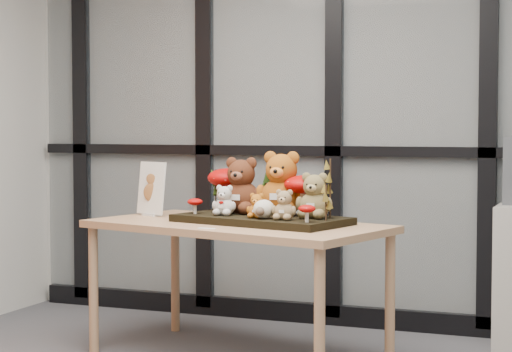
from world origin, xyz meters
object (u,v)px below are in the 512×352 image
at_px(display_table, 237,236).
at_px(bear_small_yellow, 257,204).
at_px(bear_pooh_yellow, 282,180).
at_px(mushroom_back_left, 229,187).
at_px(bear_tan_back, 315,193).
at_px(mushroom_back_right, 304,193).
at_px(plush_cream_hedgehog, 264,208).
at_px(mushroom_front_left, 195,205).
at_px(bear_white_bow, 225,199).
at_px(sign_holder, 151,191).
at_px(diorama_tray, 261,220).
at_px(bear_beige_small, 284,203).
at_px(mushroom_front_right, 307,213).
at_px(bear_brown_medium, 241,182).

distance_m(display_table, bear_small_yellow, 0.24).
relative_size(bear_pooh_yellow, mushroom_back_left, 1.42).
relative_size(bear_tan_back, mushroom_back_right, 1.09).
height_order(bear_tan_back, plush_cream_hedgehog, bear_tan_back).
xyz_separation_m(display_table, bear_small_yellow, (0.14, -0.08, 0.17)).
bearing_deg(mushroom_front_left, bear_small_yellow, -13.44).
bearing_deg(mushroom_front_left, display_table, -1.66).
relative_size(bear_white_bow, sign_holder, 0.57).
height_order(mushroom_back_left, mushroom_front_left, mushroom_back_left).
relative_size(diorama_tray, plush_cream_hedgehog, 8.31).
bearing_deg(plush_cream_hedgehog, bear_beige_small, 6.21).
relative_size(mushroom_back_right, mushroom_front_left, 2.58).
relative_size(bear_small_yellow, mushroom_front_right, 1.48).
bearing_deg(mushroom_back_right, sign_holder, 175.60).
height_order(bear_small_yellow, bear_white_bow, bear_white_bow).
relative_size(diorama_tray, bear_white_bow, 5.10).
relative_size(plush_cream_hedgehog, mushroom_front_left, 1.18).
bearing_deg(plush_cream_hedgehog, sign_holder, 174.93).
xyz_separation_m(bear_tan_back, plush_cream_hedgehog, (-0.22, -0.12, -0.07)).
distance_m(bear_small_yellow, sign_holder, 0.77).
bearing_deg(display_table, bear_small_yellow, -15.86).
bearing_deg(display_table, mushroom_back_left, 136.65).
bearing_deg(bear_beige_small, diorama_tray, 154.71).
distance_m(bear_brown_medium, mushroom_front_right, 0.57).
bearing_deg(bear_tan_back, bear_brown_medium, -179.82).
xyz_separation_m(bear_pooh_yellow, bear_brown_medium, (-0.22, -0.00, -0.02)).
bearing_deg(bear_brown_medium, mushroom_back_right, 10.85).
xyz_separation_m(bear_small_yellow, mushroom_back_right, (0.18, 0.19, 0.05)).
height_order(diorama_tray, mushroom_front_left, mushroom_front_left).
height_order(bear_pooh_yellow, bear_small_yellow, bear_pooh_yellow).
height_order(bear_pooh_yellow, bear_brown_medium, bear_pooh_yellow).
relative_size(display_table, diorama_tray, 1.90).
height_order(display_table, sign_holder, sign_holder).
bearing_deg(display_table, plush_cream_hedgehog, -14.68).
height_order(bear_tan_back, bear_small_yellow, bear_tan_back).
bearing_deg(bear_tan_back, mushroom_back_right, 147.80).
distance_m(bear_small_yellow, bear_beige_small, 0.16).
height_order(bear_white_bow, mushroom_back_left, mushroom_back_left).
height_order(bear_white_bow, mushroom_front_right, bear_white_bow).
relative_size(bear_brown_medium, mushroom_back_right, 1.41).
xyz_separation_m(bear_pooh_yellow, mushroom_front_right, (0.24, -0.32, -0.13)).
bearing_deg(mushroom_front_left, bear_brown_medium, 29.12).
height_order(diorama_tray, bear_brown_medium, bear_brown_medium).
bearing_deg(bear_small_yellow, sign_holder, 175.30).
bearing_deg(bear_brown_medium, sign_holder, -169.95).
distance_m(bear_tan_back, mushroom_front_left, 0.65).
distance_m(bear_brown_medium, bear_beige_small, 0.42).
distance_m(bear_tan_back, mushroom_front_right, 0.21).
distance_m(bear_white_bow, plush_cream_hedgehog, 0.27).
bearing_deg(mushroom_front_right, bear_white_bow, 160.74).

